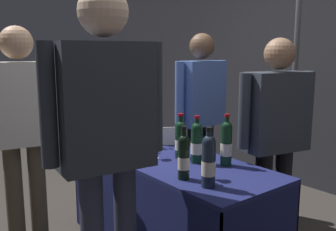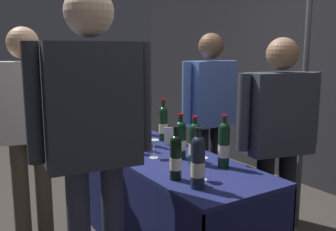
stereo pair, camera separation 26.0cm
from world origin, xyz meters
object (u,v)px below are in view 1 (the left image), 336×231
at_px(wine_glass_near_vendor, 133,141).
at_px(wine_glass_near_taster, 154,145).
at_px(flower_vase, 140,129).
at_px(taster_foreground_right, 106,129).
at_px(featured_wine_bottle, 184,156).
at_px(vendor_presenter, 276,128).
at_px(wine_glass_mid, 209,162).
at_px(booth_signpost, 295,67).
at_px(display_bottle_0, 226,143).
at_px(tasting_table, 168,187).

relative_size(wine_glass_near_vendor, wine_glass_near_taster, 1.07).
relative_size(wine_glass_near_taster, flower_vase, 0.34).
bearing_deg(taster_foreground_right, wine_glass_near_taster, 41.77).
height_order(featured_wine_bottle, flower_vase, flower_vase).
xyz_separation_m(vendor_presenter, taster_foreground_right, (-0.07, -1.30, 0.15)).
relative_size(wine_glass_near_vendor, wine_glass_mid, 1.04).
relative_size(wine_glass_near_vendor, booth_signpost, 0.06).
xyz_separation_m(wine_glass_mid, flower_vase, (-0.91, 0.12, 0.03)).
relative_size(vendor_presenter, taster_foreground_right, 0.88).
xyz_separation_m(display_bottle_0, wine_glass_near_vendor, (-0.62, -0.33, -0.05)).
xyz_separation_m(tasting_table, vendor_presenter, (0.47, 0.60, 0.43)).
xyz_separation_m(wine_glass_near_vendor, wine_glass_near_taster, (0.19, 0.05, -0.00)).
bearing_deg(wine_glass_near_taster, tasting_table, 70.75).
bearing_deg(featured_wine_bottle, booth_signpost, 97.39).
xyz_separation_m(tasting_table, booth_signpost, (0.25, 1.13, 0.84)).
bearing_deg(tasting_table, booth_signpost, 77.73).
bearing_deg(taster_foreground_right, flower_vase, 53.77).
bearing_deg(wine_glass_near_taster, wine_glass_mid, 0.57).
distance_m(tasting_table, booth_signpost, 1.43).
xyz_separation_m(tasting_table, wine_glass_near_vendor, (-0.23, -0.15, 0.32)).
height_order(display_bottle_0, vendor_presenter, vendor_presenter).
bearing_deg(wine_glass_near_taster, flower_vase, 160.90).
bearing_deg(wine_glass_near_vendor, flower_vase, 133.34).
xyz_separation_m(flower_vase, vendor_presenter, (0.87, 0.57, 0.08)).
relative_size(display_bottle_0, wine_glass_mid, 2.52).
height_order(wine_glass_near_taster, taster_foreground_right, taster_foreground_right).
bearing_deg(flower_vase, wine_glass_near_vendor, -46.66).
xyz_separation_m(wine_glass_near_taster, vendor_presenter, (0.50, 0.69, 0.11)).
height_order(display_bottle_0, wine_glass_near_vendor, display_bottle_0).
bearing_deg(wine_glass_near_vendor, vendor_presenter, 46.92).
xyz_separation_m(featured_wine_bottle, vendor_presenter, (0.05, 0.81, 0.07)).
relative_size(flower_vase, taster_foreground_right, 0.22).
xyz_separation_m(display_bottle_0, wine_glass_mid, (0.12, -0.27, -0.05)).
height_order(tasting_table, wine_glass_near_taster, wine_glass_near_taster).
bearing_deg(booth_signpost, tasting_table, -102.27).
height_order(wine_glass_near_vendor, wine_glass_mid, wine_glass_near_vendor).
bearing_deg(wine_glass_near_vendor, tasting_table, 33.24).
relative_size(wine_glass_near_vendor, vendor_presenter, 0.09).
xyz_separation_m(featured_wine_bottle, wine_glass_near_taster, (-0.45, 0.12, -0.04)).
height_order(wine_glass_near_taster, flower_vase, flower_vase).
relative_size(tasting_table, wine_glass_mid, 12.46).
relative_size(display_bottle_0, booth_signpost, 0.16).
bearing_deg(booth_signpost, display_bottle_0, -81.48).
height_order(wine_glass_near_vendor, flower_vase, flower_vase).
height_order(vendor_presenter, taster_foreground_right, taster_foreground_right).
bearing_deg(vendor_presenter, tasting_table, -25.22).
height_order(wine_glass_near_vendor, booth_signpost, booth_signpost).
distance_m(display_bottle_0, vendor_presenter, 0.43).
xyz_separation_m(display_bottle_0, vendor_presenter, (0.08, 0.41, 0.06)).
bearing_deg(featured_wine_bottle, tasting_table, 153.18).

